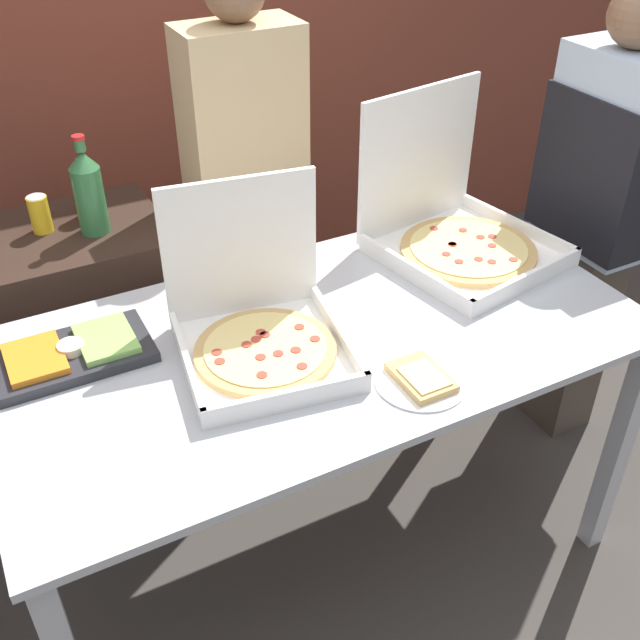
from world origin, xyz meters
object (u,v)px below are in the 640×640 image
object	(u,v)px
veggie_tray	(72,354)
person_server_vest	(595,207)
soda_bottle	(89,191)
pizza_box_far_right	(259,325)
paper_plate_front_right	(421,379)
soda_can_silver	(86,199)
pizza_box_near_right	(455,227)
person_guest_plaid	(248,209)
soda_can_colored	(40,214)

from	to	relation	value
veggie_tray	person_server_vest	bearing A→B (deg)	-1.12
soda_bottle	person_server_vest	distance (m)	1.73
pizza_box_far_right	veggie_tray	bearing A→B (deg)	167.14
paper_plate_front_right	soda_bottle	xyz separation A→B (m)	(-0.56, 1.09, 0.19)
veggie_tray	soda_can_silver	xyz separation A→B (m)	(0.22, 0.69, 0.10)
paper_plate_front_right	veggie_tray	size ratio (longest dim) A/B	0.58
pizza_box_near_right	person_guest_plaid	bearing A→B (deg)	120.01
pizza_box_near_right	soda_can_silver	bearing A→B (deg)	136.46
soda_can_silver	soda_can_colored	world-z (taller)	same
veggie_tray	soda_can_colored	world-z (taller)	soda_can_colored
pizza_box_near_right	person_server_vest	xyz separation A→B (m)	(0.58, -0.05, -0.05)
person_guest_plaid	pizza_box_near_right	bearing A→B (deg)	129.85
pizza_box_far_right	soda_can_silver	size ratio (longest dim) A/B	4.09
pizza_box_far_right	soda_bottle	size ratio (longest dim) A/B	1.55
paper_plate_front_right	person_guest_plaid	size ratio (longest dim) A/B	0.14
veggie_tray	soda_can_silver	bearing A→B (deg)	72.39
pizza_box_near_right	person_guest_plaid	size ratio (longest dim) A/B	0.34
pizza_box_near_right	veggie_tray	world-z (taller)	pizza_box_near_right
paper_plate_front_right	person_guest_plaid	world-z (taller)	person_guest_plaid
pizza_box_far_right	paper_plate_front_right	xyz separation A→B (m)	(0.31, -0.33, -0.07)
paper_plate_front_right	person_server_vest	world-z (taller)	person_server_vest
soda_can_silver	pizza_box_near_right	bearing A→B (deg)	-33.70
soda_bottle	person_guest_plaid	size ratio (longest dim) A/B	0.19
soda_can_colored	person_guest_plaid	distance (m)	0.71
pizza_box_far_right	soda_can_silver	bearing A→B (deg)	114.23
pizza_box_far_right	pizza_box_near_right	world-z (taller)	pizza_box_near_right
person_guest_plaid	soda_bottle	bearing A→B (deg)	1.60
soda_bottle	soda_can_silver	size ratio (longest dim) A/B	2.64
pizza_box_far_right	soda_can_silver	distance (m)	0.91
person_server_vest	soda_can_colored	bearing A→B (deg)	68.54
soda_can_silver	person_guest_plaid	bearing A→B (deg)	-10.64
soda_bottle	soda_can_silver	xyz separation A→B (m)	(0.01, 0.12, -0.08)
person_guest_plaid	soda_can_colored	bearing A→B (deg)	-5.34
soda_can_colored	person_server_vest	size ratio (longest dim) A/B	0.07
pizza_box_near_right	soda_can_silver	distance (m)	1.23
paper_plate_front_right	person_server_vest	size ratio (longest dim) A/B	0.14
pizza_box_far_right	person_guest_plaid	world-z (taller)	person_guest_plaid
paper_plate_front_right	veggie_tray	bearing A→B (deg)	146.53
soda_bottle	soda_can_silver	world-z (taller)	soda_bottle
pizza_box_far_right	veggie_tray	distance (m)	0.50
paper_plate_front_right	person_guest_plaid	bearing A→B (deg)	90.52
veggie_tray	person_guest_plaid	size ratio (longest dim) A/B	0.23
veggie_tray	paper_plate_front_right	bearing A→B (deg)	-33.47
paper_plate_front_right	veggie_tray	world-z (taller)	veggie_tray
pizza_box_far_right	pizza_box_near_right	xyz separation A→B (m)	(0.78, 0.19, 0.01)
veggie_tray	person_server_vest	size ratio (longest dim) A/B	0.24
soda_can_colored	person_guest_plaid	bearing A→B (deg)	-5.34
pizza_box_near_right	soda_can_silver	world-z (taller)	pizza_box_near_right
pizza_box_far_right	paper_plate_front_right	distance (m)	0.45
pizza_box_near_right	paper_plate_front_right	distance (m)	0.71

